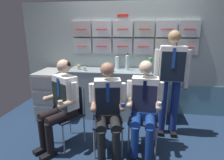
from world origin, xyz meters
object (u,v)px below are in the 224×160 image
crew_member_standing (171,76)px  crew_member_left (61,101)px  folding_chair_left (71,108)px  water_bottle_tall (150,63)px  service_trolley (51,92)px  crew_member_right (108,107)px  coffee_cup_white (154,71)px  folding_chair_right (107,112)px  crew_member_by_counter (144,104)px  folding_chair_by_counter (144,110)px

crew_member_standing → crew_member_left: bearing=-160.5°
folding_chair_left → water_bottle_tall: water_bottle_tall is taller
service_trolley → crew_member_standing: bearing=-8.7°
crew_member_right → crew_member_standing: size_ratio=0.76×
crew_member_standing → coffee_cup_white: 0.41m
crew_member_standing → water_bottle_tall: crew_member_standing is taller
folding_chair_right → crew_member_left: bearing=-173.6°
crew_member_left → crew_member_standing: 1.66m
folding_chair_left → crew_member_by_counter: size_ratio=0.68×
crew_member_standing → water_bottle_tall: (-0.28, 0.57, 0.08)m
folding_chair_right → folding_chair_by_counter: 0.53m
crew_member_right → folding_chair_left: bearing=159.1°
water_bottle_tall → crew_member_by_counter: bearing=-96.6°
folding_chair_left → folding_chair_by_counter: (1.06, 0.08, 0.00)m
crew_member_left → crew_member_right: (0.67, -0.09, -0.01)m
crew_member_by_counter → crew_member_standing: bearing=50.7°
crew_member_by_counter → folding_chair_left: bearing=175.5°
crew_member_right → folding_chair_by_counter: size_ratio=1.46×
crew_member_by_counter → coffee_cup_white: crew_member_by_counter is taller
crew_member_left → crew_member_by_counter: 1.14m
crew_member_by_counter → folding_chair_right: bearing=177.9°
crew_member_left → coffee_cup_white: size_ratio=15.13×
service_trolley → folding_chair_right: bearing=-33.1°
crew_member_by_counter → coffee_cup_white: (0.17, 0.83, 0.27)m
service_trolley → crew_member_by_counter: size_ratio=0.72×
crew_member_right → crew_member_by_counter: 0.49m
service_trolley → crew_member_left: crew_member_left is taller
crew_member_left → crew_member_right: size_ratio=1.01×
crew_member_by_counter → water_bottle_tall: 1.13m
folding_chair_left → crew_member_by_counter: bearing=-4.5°
folding_chair_left → water_bottle_tall: bearing=40.0°
crew_member_standing → coffee_cup_white: size_ratio=19.69×
crew_member_right → crew_member_by_counter: bearing=16.9°
folding_chair_by_counter → water_bottle_tall: bearing=82.8°
folding_chair_by_counter → folding_chair_left: bearing=-175.7°
folding_chair_right → coffee_cup_white: size_ratio=10.26×
folding_chair_by_counter → water_bottle_tall: size_ratio=3.14×
crew_member_standing → water_bottle_tall: bearing=116.0°
crew_member_standing → coffee_cup_white: (-0.23, 0.34, -0.00)m
service_trolley → coffee_cup_white: coffee_cup_white is taller
crew_member_by_counter → water_bottle_tall: (0.12, 1.07, 0.36)m
folding_chair_by_counter → water_bottle_tall: 1.05m
folding_chair_left → crew_member_standing: (1.45, 0.41, 0.44)m
crew_member_standing → coffee_cup_white: bearing=124.1°
crew_member_left → water_bottle_tall: 1.72m
service_trolley → crew_member_left: bearing=-56.1°
folding_chair_left → crew_member_left: 0.23m
crew_member_left → water_bottle_tall: bearing=41.6°
folding_chair_left → folding_chair_right: size_ratio=1.00×
service_trolley → coffee_cup_white: bearing=0.4°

